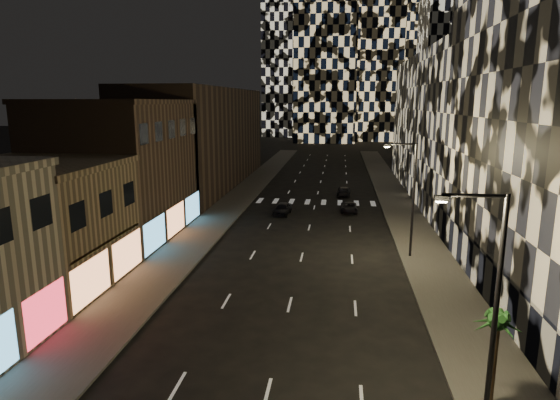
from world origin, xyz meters
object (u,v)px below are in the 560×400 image
(streetlight_near, at_px, (490,296))
(car_dark_midlane, at_px, (282,209))
(streetlight_far, at_px, (411,192))
(car_dark_oncoming, at_px, (344,191))
(car_dark_rightlane, at_px, (349,208))
(palm_tree, at_px, (497,328))

(streetlight_near, bearing_deg, car_dark_midlane, 109.43)
(car_dark_midlane, bearing_deg, streetlight_far, -42.81)
(car_dark_oncoming, distance_m, car_dark_rightlane, 9.46)
(car_dark_midlane, relative_size, car_dark_rightlane, 1.00)
(streetlight_near, relative_size, palm_tree, 2.20)
(streetlight_near, xyz_separation_m, streetlight_far, (0.00, 20.00, 0.00))
(streetlight_far, distance_m, car_dark_rightlane, 16.43)
(car_dark_oncoming, bearing_deg, palm_tree, 100.07)
(streetlight_near, height_order, car_dark_midlane, streetlight_near)
(palm_tree, bearing_deg, streetlight_near, -122.06)
(streetlight_far, xyz_separation_m, palm_tree, (0.77, -18.78, -1.83))
(car_dark_midlane, bearing_deg, car_dark_rightlane, 21.46)
(car_dark_rightlane, relative_size, palm_tree, 0.94)
(car_dark_rightlane, distance_m, palm_tree, 34.38)
(car_dark_oncoming, height_order, car_dark_rightlane, car_dark_oncoming)
(streetlight_near, height_order, streetlight_far, same)
(streetlight_near, bearing_deg, car_dark_rightlane, 97.07)
(car_dark_rightlane, xyz_separation_m, palm_tree, (5.12, -33.86, 2.99))
(streetlight_near, relative_size, car_dark_oncoming, 2.23)
(car_dark_midlane, xyz_separation_m, car_dark_rightlane, (7.28, 2.11, -0.12))
(streetlight_near, distance_m, car_dark_rightlane, 35.68)
(streetlight_near, xyz_separation_m, car_dark_oncoming, (-4.85, 44.54, -4.77))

